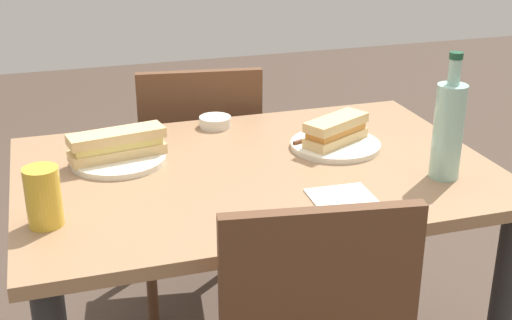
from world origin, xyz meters
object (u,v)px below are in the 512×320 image
Objects in this scene: plate_near at (335,145)px; beer_glass at (43,197)px; baguette_sandwich_far at (117,144)px; olive_bowl at (215,122)px; water_bottle at (448,129)px; plate_far at (118,159)px; knife_far at (107,149)px; dining_table at (256,212)px; baguette_sandwich_near at (336,130)px; knife_near at (317,137)px; chair_far at (200,172)px.

beer_glass is at bearing -163.10° from plate_near.
baguette_sandwich_far is 0.35m from olive_bowl.
olive_bowl is (-0.43, 0.50, -0.11)m from water_bottle.
knife_far reaches higher than plate_far.
dining_table is 5.83× the size of baguette_sandwich_near.
beer_glass is 1.40× the size of olive_bowl.
baguette_sandwich_far is at bearing 177.15° from knife_near.
baguette_sandwich_near is at bearing -11.89° from knife_far.
chair_far reaches higher than knife_near.
plate_far is at bearing 0.00° from baguette_sandwich_far.
knife_near is at bearing -2.85° from baguette_sandwich_far.
dining_table is 0.38m from baguette_sandwich_far.
knife_near reaches higher than dining_table.
beer_glass is (-0.74, -0.22, 0.01)m from baguette_sandwich_near.
beer_glass is 0.68m from olive_bowl.
chair_far is at bearing 56.76° from beer_glass.
plate_far is at bearing 156.21° from water_bottle.
chair_far is 0.62m from baguette_sandwich_far.
knife_far is at bearing 151.09° from dining_table.
water_bottle is 2.39× the size of beer_glass.
chair_far reaches higher than baguette_sandwich_far.
plate_far is 0.96× the size of baguette_sandwich_far.
plate_far is at bearing -124.05° from chair_far.
water_bottle is at bearing -55.91° from baguette_sandwich_near.
baguette_sandwich_far is 0.80m from water_bottle.
olive_bowl is (-0.26, 0.25, -0.03)m from baguette_sandwich_near.
baguette_sandwich_near is 0.81× the size of baguette_sandwich_far.
baguette_sandwich_far reaches higher than plate_near.
plate_near is (0.25, -0.52, 0.26)m from chair_far.
baguette_sandwich_far is (-0.56, 0.07, 0.04)m from plate_near.
water_bottle reaches higher than plate_far.
plate_far is at bearing 172.94° from baguette_sandwich_near.
olive_bowl reaches higher than dining_table.
baguette_sandwich_near is at bearing -64.35° from chair_far.
baguette_sandwich_near is at bearing 15.34° from dining_table.
chair_far is 0.38m from olive_bowl.
plate_near is at bearing 16.90° from beer_glass.
water_bottle is at bearing -26.53° from knife_far.
chair_far is 5.07× the size of knife_near.
olive_bowl is (-0.26, 0.25, 0.01)m from plate_near.
baguette_sandwich_far is at bearing 180.00° from plate_far.
knife_near is 0.55m from knife_far.
knife_far is 0.84m from water_bottle.
water_bottle reaches higher than baguette_sandwich_near.
plate_far is at bearing -148.19° from olive_bowl.
plate_near is 0.36m from olive_bowl.
baguette_sandwich_far is 1.94× the size of beer_glass.
plate_near is at bearing -44.07° from olive_bowl.
plate_near is 2.61× the size of olive_bowl.
water_bottle reaches higher than plate_near.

